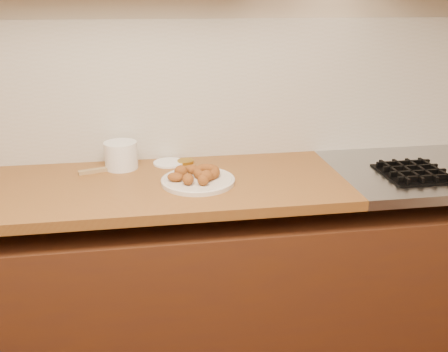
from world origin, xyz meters
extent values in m
cube|color=#BEAB91|center=(0.00, 2.00, 1.35)|extent=(4.00, 0.02, 2.70)
cube|color=#4D2610|center=(0.00, 1.69, 0.39)|extent=(3.60, 0.60, 0.77)
cube|color=brown|center=(-0.65, 1.69, 0.88)|extent=(2.30, 0.62, 0.04)
cube|color=beige|center=(0.00, 1.99, 1.20)|extent=(3.60, 0.02, 0.60)
cube|color=black|center=(0.80, 1.61, 0.90)|extent=(0.26, 0.26, 0.01)
cube|color=black|center=(0.71, 1.61, 0.92)|extent=(0.01, 0.24, 0.02)
cube|color=black|center=(0.80, 1.52, 0.92)|extent=(0.24, 0.01, 0.02)
cube|color=black|center=(0.77, 1.61, 0.92)|extent=(0.01, 0.24, 0.02)
cube|color=black|center=(0.80, 1.58, 0.92)|extent=(0.24, 0.01, 0.02)
cube|color=black|center=(0.83, 1.61, 0.92)|extent=(0.01, 0.24, 0.02)
cube|color=black|center=(0.80, 1.64, 0.92)|extent=(0.24, 0.01, 0.02)
cube|color=black|center=(0.89, 1.61, 0.92)|extent=(0.01, 0.24, 0.02)
cube|color=black|center=(0.80, 1.70, 0.92)|extent=(0.24, 0.01, 0.02)
cylinder|color=beige|center=(-0.09, 1.65, 0.91)|extent=(0.29, 0.29, 0.02)
torus|color=#95561B|center=(-0.05, 1.67, 0.94)|extent=(0.11, 0.12, 0.05)
ellipsoid|color=#95561B|center=(-0.15, 1.69, 0.94)|extent=(0.07, 0.06, 0.05)
ellipsoid|color=#95561B|center=(-0.17, 1.64, 0.93)|extent=(0.08, 0.07, 0.03)
ellipsoid|color=#95561B|center=(-0.13, 1.60, 0.94)|extent=(0.05, 0.05, 0.04)
ellipsoid|color=#95561B|center=(-0.07, 1.58, 0.94)|extent=(0.05, 0.05, 0.04)
ellipsoid|color=#95561B|center=(-0.10, 1.72, 0.93)|extent=(0.06, 0.05, 0.04)
ellipsoid|color=#95561B|center=(-0.06, 1.62, 0.94)|extent=(0.08, 0.08, 0.04)
cylinder|color=white|center=(-0.39, 1.87, 0.96)|extent=(0.17, 0.17, 0.11)
cylinder|color=white|center=(-0.19, 1.90, 0.90)|extent=(0.14, 0.14, 0.01)
cylinder|color=#AA8322|center=(-0.12, 1.90, 0.91)|extent=(0.09, 0.09, 0.01)
cube|color=#987B4F|center=(-0.47, 1.84, 0.91)|extent=(0.20, 0.08, 0.02)
camera|label=1|loc=(-0.25, -0.07, 1.58)|focal=38.00mm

